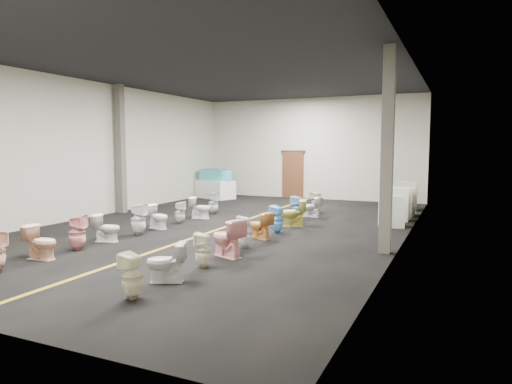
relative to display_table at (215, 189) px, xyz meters
The scene contains 35 objects.
floor 7.43m from the display_table, 57.92° to the right, with size 16.00×16.00×0.00m, color black.
ceiling 8.48m from the display_table, 57.92° to the right, with size 16.00×16.00×0.00m, color black.
wall_back 4.68m from the display_table, 23.47° to the left, with size 10.00×10.00×0.00m, color #BBB79F.
wall_left 6.64m from the display_table, 99.55° to the right, with size 16.00×16.00×0.00m, color #BBB79F.
wall_right 11.09m from the display_table, 35.12° to the right, with size 16.00×16.00×0.00m, color #BBB79F.
aisle_stripe 7.43m from the display_table, 57.92° to the right, with size 0.12×15.60×0.01m, color olive.
back_door 3.61m from the display_table, 27.72° to the left, with size 1.00×0.10×2.10m, color #562D19.
door_frame 3.94m from the display_table, 27.87° to the left, with size 1.15×0.08×0.10m, color #331C11.
column_left 5.66m from the display_table, 98.68° to the right, with size 0.25×0.25×4.50m, color #59544C.
column_right 11.82m from the display_table, 41.86° to the right, with size 0.25×0.25×4.50m, color #59544C.
display_table is the anchor object (origin of this frame).
bathtub 0.66m from the display_table, 116.57° to the left, with size 1.82×0.98×0.55m.
appliance_crate_a 9.37m from the display_table, 27.11° to the right, with size 0.71×0.71×0.92m, color beige.
appliance_crate_b 8.86m from the display_table, 19.60° to the right, with size 0.76×0.76×1.04m, color silver.
appliance_crate_c 8.55m from the display_table, 12.53° to the right, with size 0.84×0.84×0.95m, color silver.
appliance_crate_d 8.35m from the display_table, ahead, with size 0.73×0.73×1.04m, color beige.
toilet_left_2 11.57m from the display_table, 78.78° to the right, with size 0.40×0.71×0.72m, color #FABD9C.
toilet_left_3 10.67m from the display_table, 77.53° to the right, with size 0.37×0.38×0.82m, color pink.
toilet_left_4 9.66m from the display_table, 76.61° to the right, with size 0.38×0.67×0.68m, color white.
toilet_left_5 8.76m from the display_table, 73.94° to the right, with size 0.39×0.40×0.86m, color silver.
toilet_left_6 7.78m from the display_table, 72.68° to the right, with size 0.39×0.68×0.70m, color white.
toilet_left_7 6.84m from the display_table, 69.61° to the right, with size 0.31×0.31×0.68m, color silver.
toilet_left_8 5.84m from the display_table, 65.27° to the right, with size 0.39×0.69×0.70m, color white.
toilet_left_9 4.89m from the display_table, 61.33° to the right, with size 0.35×0.36×0.78m, color silver.
toilet_right_0 13.76m from the display_table, 65.88° to the right, with size 0.33×0.33×0.73m, color beige.
toilet_right_1 12.88m from the display_table, 64.32° to the right, with size 0.39×0.69×0.70m, color silver.
toilet_right_2 11.93m from the display_table, 61.67° to the right, with size 0.31×0.32×0.69m, color #F3EACA.
toilet_right_3 11.11m from the display_table, 59.27° to the right, with size 0.46×0.81×0.83m, color #F8AAAC.
toilet_right_4 10.29m from the display_table, 56.76° to the right, with size 0.34×0.34×0.75m, color white.
toilet_right_5 9.33m from the display_table, 53.53° to the right, with size 0.39×0.68×0.69m, color #DF9646.
toilet_right_6 8.71m from the display_table, 49.42° to the right, with size 0.34×0.35×0.76m, color #74B5E9.
toilet_right_7 7.90m from the display_table, 43.89° to the right, with size 0.45×0.79×0.80m, color #D2C755.
toilet_right_8 7.11m from the display_table, 39.16° to the right, with size 0.36×0.37×0.80m, color #78AFD7.
toilet_right_9 6.63m from the display_table, 31.69° to the right, with size 0.38×0.67×0.68m, color silver.
toilet_right_10 6.08m from the display_table, 24.65° to the right, with size 0.35×0.35×0.77m, color beige.
Camera 1 is at (6.24, -11.72, 2.35)m, focal length 32.00 mm.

